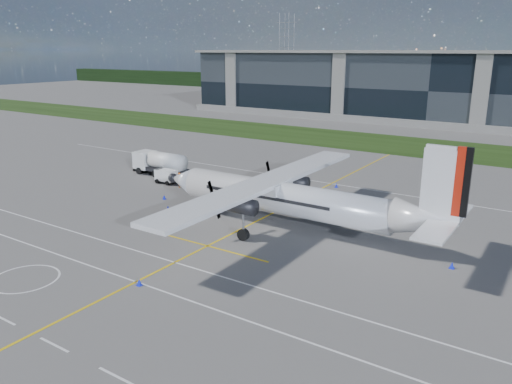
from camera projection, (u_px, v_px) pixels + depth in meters
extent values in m
plane|color=#5A5855|center=(373.00, 151.00, 79.99)|extent=(400.00, 400.00, 0.00)
cube|color=black|center=(390.00, 144.00, 86.40)|extent=(400.00, 18.00, 0.04)
cube|color=black|center=(441.00, 88.00, 110.02)|extent=(120.00, 20.00, 15.00)
cube|color=black|center=(487.00, 91.00, 159.40)|extent=(400.00, 6.00, 6.00)
cube|color=yellow|center=(300.00, 199.00, 54.33)|extent=(0.20, 70.00, 0.01)
cube|color=white|center=(107.00, 272.00, 36.66)|extent=(90.00, 0.15, 0.01)
imported|color=#F25907|center=(180.00, 179.00, 58.90)|extent=(0.70, 0.90, 2.02)
cone|color=#0D1CDE|center=(452.00, 265.00, 37.19)|extent=(0.36, 0.36, 0.50)
cone|color=#0D1CDE|center=(336.00, 185.00, 59.04)|extent=(0.36, 0.36, 0.50)
cone|color=#0D1CDE|center=(139.00, 282.00, 34.50)|extent=(0.36, 0.36, 0.50)
cone|color=#0D1CDE|center=(168.00, 208.00, 50.66)|extent=(0.36, 0.36, 0.50)
cone|color=#0D1CDE|center=(164.00, 197.00, 54.39)|extent=(0.36, 0.36, 0.50)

